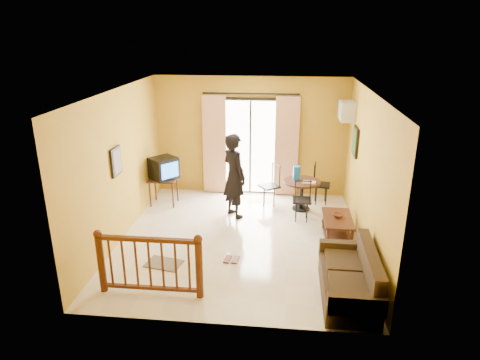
# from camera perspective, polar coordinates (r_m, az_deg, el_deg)

# --- Properties ---
(ground) EXTENTS (5.00, 5.00, 0.00)m
(ground) POSITION_cam_1_polar(r_m,az_deg,el_deg) (8.27, -0.05, -7.89)
(ground) COLOR beige
(ground) RESTS_ON ground
(room_shell) EXTENTS (5.00, 5.00, 5.00)m
(room_shell) POSITION_cam_1_polar(r_m,az_deg,el_deg) (7.63, -0.06, 3.52)
(room_shell) COLOR white
(room_shell) RESTS_ON ground
(balcony_door) EXTENTS (2.25, 0.14, 2.46)m
(balcony_door) POSITION_cam_1_polar(r_m,az_deg,el_deg) (10.10, 1.38, 4.52)
(balcony_door) COLOR black
(balcony_door) RESTS_ON ground
(tv_table) EXTENTS (0.62, 0.52, 0.62)m
(tv_table) POSITION_cam_1_polar(r_m,az_deg,el_deg) (9.81, -10.19, -0.18)
(tv_table) COLOR black
(tv_table) RESTS_ON ground
(television) EXTENTS (0.72, 0.72, 0.48)m
(television) POSITION_cam_1_polar(r_m,az_deg,el_deg) (9.70, -10.12, 1.59)
(television) COLOR black
(television) RESTS_ON tv_table
(picture_left) EXTENTS (0.05, 0.42, 0.52)m
(picture_left) POSITION_cam_1_polar(r_m,az_deg,el_deg) (8.02, -16.18, 2.39)
(picture_left) COLOR black
(picture_left) RESTS_ON room_shell
(dining_table) EXTENTS (0.80, 0.80, 0.67)m
(dining_table) POSITION_cam_1_polar(r_m,az_deg,el_deg) (9.47, 8.25, -0.92)
(dining_table) COLOR black
(dining_table) RESTS_ON ground
(water_jug) EXTENTS (0.16, 0.16, 0.31)m
(water_jug) POSITION_cam_1_polar(r_m,az_deg,el_deg) (9.44, 7.56, 0.95)
(water_jug) COLOR blue
(water_jug) RESTS_ON dining_table
(serving_tray) EXTENTS (0.31, 0.23, 0.02)m
(serving_tray) POSITION_cam_1_polar(r_m,az_deg,el_deg) (9.34, 9.21, -0.29)
(serving_tray) COLOR beige
(serving_tray) RESTS_ON dining_table
(dining_chairs) EXTENTS (1.68, 1.40, 0.95)m
(dining_chairs) POSITION_cam_1_polar(r_m,az_deg,el_deg) (9.66, 7.55, -3.84)
(dining_chairs) COLOR black
(dining_chairs) RESTS_ON ground
(air_conditioner) EXTENTS (0.31, 0.60, 0.40)m
(air_conditioner) POSITION_cam_1_polar(r_m,az_deg,el_deg) (9.48, 14.05, 8.92)
(air_conditioner) COLOR silver
(air_conditioner) RESTS_ON room_shell
(botanical_print) EXTENTS (0.05, 0.50, 0.60)m
(botanical_print) POSITION_cam_1_polar(r_m,az_deg,el_deg) (8.98, 15.10, 4.96)
(botanical_print) COLOR black
(botanical_print) RESTS_ON room_shell
(coffee_table) EXTENTS (0.54, 0.97, 0.43)m
(coffee_table) POSITION_cam_1_polar(r_m,az_deg,el_deg) (8.39, 12.85, -5.79)
(coffee_table) COLOR black
(coffee_table) RESTS_ON ground
(bowl) EXTENTS (0.24, 0.24, 0.06)m
(bowl) POSITION_cam_1_polar(r_m,az_deg,el_deg) (8.35, 12.92, -4.64)
(bowl) COLOR brown
(bowl) RESTS_ON coffee_table
(sofa) EXTENTS (0.78, 1.65, 0.79)m
(sofa) POSITION_cam_1_polar(r_m,az_deg,el_deg) (6.71, 14.69, -12.83)
(sofa) COLOR #322313
(sofa) RESTS_ON ground
(standing_person) EXTENTS (0.76, 0.78, 1.81)m
(standing_person) POSITION_cam_1_polar(r_m,az_deg,el_deg) (8.93, -0.78, 0.57)
(standing_person) COLOR black
(standing_person) RESTS_ON ground
(stair_balustrade) EXTENTS (1.63, 0.13, 1.04)m
(stair_balustrade) POSITION_cam_1_polar(r_m,az_deg,el_deg) (6.59, -12.01, -10.52)
(stair_balustrade) COLOR #471E0F
(stair_balustrade) RESTS_ON ground
(doormat) EXTENTS (0.67, 0.52, 0.02)m
(doormat) POSITION_cam_1_polar(r_m,az_deg,el_deg) (7.58, -10.11, -10.90)
(doormat) COLOR #62594E
(doormat) RESTS_ON ground
(sandals) EXTENTS (0.27, 0.26, 0.03)m
(sandals) POSITION_cam_1_polar(r_m,az_deg,el_deg) (7.57, -1.13, -10.56)
(sandals) COLOR brown
(sandals) RESTS_ON ground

